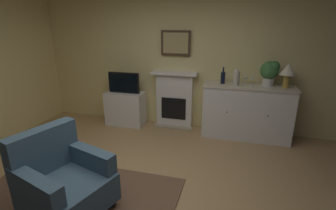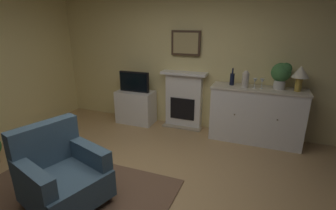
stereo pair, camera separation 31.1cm
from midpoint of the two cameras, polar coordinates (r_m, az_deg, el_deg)
The scene contains 15 objects.
ground_plane at distance 3.20m, azimuth -5.13°, elevation -21.13°, with size 5.74×4.88×0.10m, color tan.
wall_rear at distance 4.77m, azimuth 7.51°, elevation 11.49°, with size 5.74×0.06×2.84m, color #EAD68C.
area_rug at distance 3.27m, azimuth -20.35°, elevation -20.09°, with size 2.38×1.79×0.02m, color brown.
fireplace_unit at distance 4.86m, azimuth 5.46°, elevation 1.16°, with size 0.87×0.30×1.10m.
framed_picture at distance 4.70m, azimuth 6.03°, elevation 13.88°, with size 0.55×0.04×0.45m.
sideboard_cabinet at distance 4.55m, azimuth 21.30°, elevation -2.19°, with size 1.52×0.49×0.96m.
table_lamp at distance 4.41m, azimuth 29.84°, elevation 6.22°, with size 0.26×0.26×0.40m.
wine_bottle at distance 4.45m, azimuth 16.42°, elevation 5.73°, with size 0.08×0.08×0.29m.
wine_glass_left at distance 4.35m, azimuth 21.22°, elevation 5.14°, with size 0.07×0.07×0.16m.
wine_glass_center at distance 4.36m, azimuth 22.66°, elevation 5.01°, with size 0.07×0.07×0.16m.
vase_decorative at distance 4.34m, azimuth 19.28°, elevation 5.58°, with size 0.11×0.11×0.28m.
tv_cabinet at distance 5.13m, azimuth -5.65°, elevation -0.47°, with size 0.75×0.42×0.66m.
tv_set at distance 4.96m, azimuth -5.96°, elevation 5.28°, with size 0.62×0.07×0.40m.
potted_plant_small at distance 4.43m, azimuth 26.40°, elevation 6.48°, with size 0.30×0.30×0.43m.
armchair at distance 3.05m, azimuth -20.53°, elevation -14.61°, with size 1.00×0.96×0.92m.
Camera 2 is at (1.29, -2.14, 1.98)m, focal length 26.67 mm.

